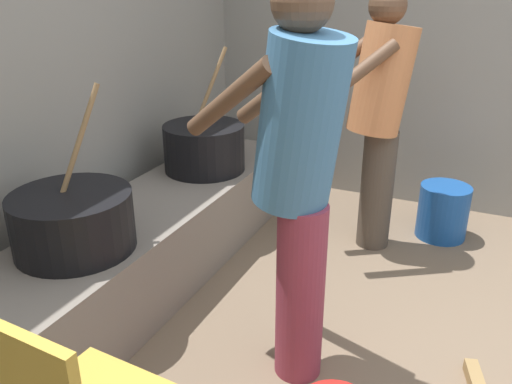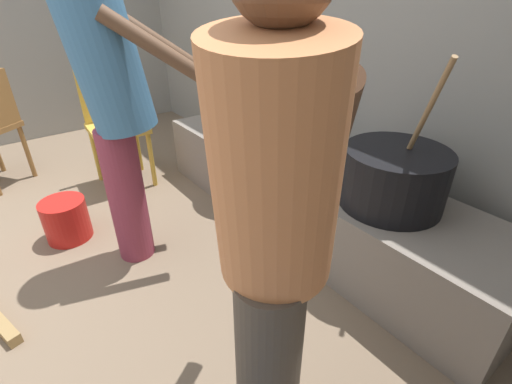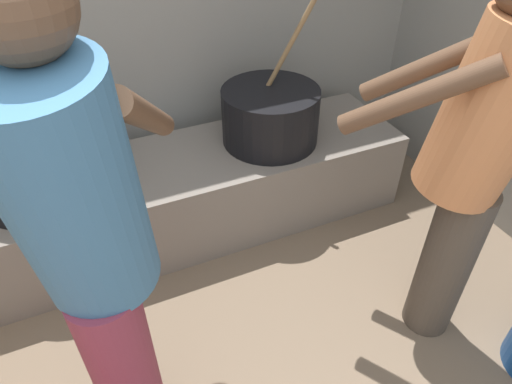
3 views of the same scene
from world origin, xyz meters
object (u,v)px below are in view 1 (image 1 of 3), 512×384
at_px(cooking_pot_main, 73,221).
at_px(cook_in_blue_shirt, 298,167).
at_px(bucket_blue_plastic, 443,211).
at_px(cook_in_orange_shirt, 379,109).
at_px(cooking_pot_secondary, 204,147).

bearing_deg(cooking_pot_main, cook_in_blue_shirt, -79.76).
relative_size(cooking_pot_main, bucket_blue_plastic, 2.05).
bearing_deg(cook_in_orange_shirt, cooking_pot_main, 144.41).
bearing_deg(cook_in_orange_shirt, bucket_blue_plastic, -52.68).
height_order(cooking_pot_main, bucket_blue_plastic, cooking_pot_main).
relative_size(cooking_pot_main, cook_in_orange_shirt, 0.47).
bearing_deg(bucket_blue_plastic, cooking_pot_main, 140.56).
bearing_deg(cooking_pot_main, cooking_pot_secondary, -0.75).
height_order(cooking_pot_secondary, cook_in_orange_shirt, cook_in_orange_shirt).
height_order(cooking_pot_main, cook_in_orange_shirt, cook_in_orange_shirt).
bearing_deg(cooking_pot_main, bucket_blue_plastic, -39.44).
xyz_separation_m(cooking_pot_main, bucket_blue_plastic, (1.74, -1.43, -0.41)).
bearing_deg(cooking_pot_secondary, cooking_pot_main, 179.25).
height_order(cooking_pot_secondary, bucket_blue_plastic, cooking_pot_secondary).
xyz_separation_m(cook_in_blue_shirt, bucket_blue_plastic, (1.56, -0.45, -0.75)).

